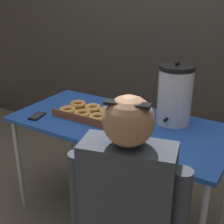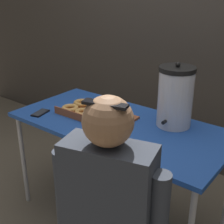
{
  "view_description": "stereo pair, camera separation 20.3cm",
  "coord_description": "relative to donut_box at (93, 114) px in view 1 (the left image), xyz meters",
  "views": [
    {
      "loc": [
        0.93,
        -1.59,
        1.59
      ],
      "look_at": [
        -0.06,
        0.0,
        0.82
      ],
      "focal_mm": 50.0,
      "sensor_mm": 36.0,
      "label": 1
    },
    {
      "loc": [
        1.1,
        -1.48,
        1.59
      ],
      "look_at": [
        -0.06,
        0.0,
        0.82
      ],
      "focal_mm": 50.0,
      "sensor_mm": 36.0,
      "label": 2
    }
  ],
  "objects": [
    {
      "name": "back_wall",
      "position": [
        0.2,
        1.06,
        0.66
      ],
      "size": [
        6.0,
        0.11,
        2.86
      ],
      "color": "#38332D",
      "rests_on": "ground"
    },
    {
      "name": "ground_plane",
      "position": [
        0.2,
        0.01,
        -0.78
      ],
      "size": [
        12.0,
        12.0,
        0.0
      ],
      "primitive_type": "plane",
      "color": "brown"
    },
    {
      "name": "folding_table",
      "position": [
        0.2,
        0.01,
        -0.07
      ],
      "size": [
        1.43,
        0.69,
        0.76
      ],
      "color": "#1E479E",
      "rests_on": "ground"
    },
    {
      "name": "coffee_urn",
      "position": [
        0.5,
        0.2,
        0.17
      ],
      "size": [
        0.22,
        0.25,
        0.41
      ],
      "color": "silver",
      "rests_on": "folding_table"
    },
    {
      "name": "cell_phone",
      "position": [
        -0.32,
        -0.2,
        -0.02
      ],
      "size": [
        0.1,
        0.15,
        0.01
      ],
      "rotation": [
        0.0,
        0.0,
        0.24
      ],
      "color": "black",
      "rests_on": "folding_table"
    },
    {
      "name": "donut_box",
      "position": [
        0.0,
        0.0,
        0.0
      ],
      "size": [
        0.53,
        0.3,
        0.05
      ],
      "rotation": [
        0.0,
        0.0,
        0.02
      ],
      "color": "brown",
      "rests_on": "folding_table"
    },
    {
      "name": "person_seated",
      "position": [
        0.6,
        -0.59,
        -0.2
      ],
      "size": [
        0.53,
        0.29,
        1.2
      ],
      "rotation": [
        0.0,
        0.0,
        3.4
      ],
      "color": "#33332D",
      "rests_on": "ground"
    }
  ]
}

